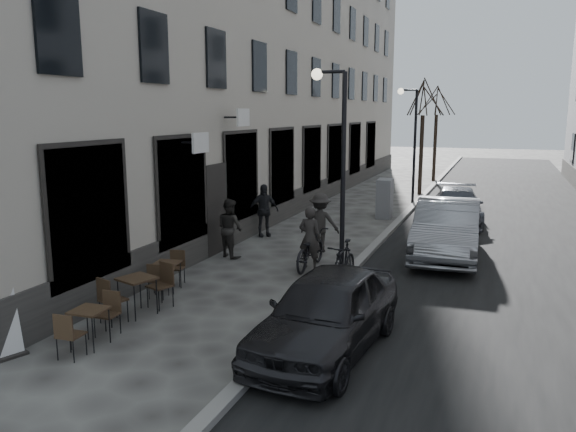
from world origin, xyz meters
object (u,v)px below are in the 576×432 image
Objects in this scene: streetlamp_far at (411,133)px; pedestrian_mid at (320,223)px; utility_cabinet at (385,198)px; pedestrian_far at (263,210)px; car_near at (326,312)px; pedestrian_near at (230,228)px; tree_far at (437,101)px; car_far at (456,206)px; car_mid at (447,229)px; streetlamp_near at (337,149)px; bistro_set_a at (90,324)px; moped at (343,265)px; bistro_set_c at (167,273)px; bistro_set_b at (137,292)px; tree_near at (423,99)px; bicycle at (310,249)px.

streetlamp_far is 2.94× the size of pedestrian_mid.
pedestrian_far reaches higher than utility_cabinet.
utility_cabinet is 0.36× the size of car_near.
pedestrian_mid reaches higher than pedestrian_near.
pedestrian_far is at bearing -101.23° from tree_far.
pedestrian_far is 7.34m from car_far.
pedestrian_mid is 3.59m from car_mid.
streetlamp_near is 5.36m from car_near.
car_far is (5.11, 13.78, 0.23)m from bistro_set_a.
tree_far is at bearing 94.93° from car_mid.
utility_cabinet is at bearing 96.29° from moped.
car_near is at bearing -100.70° from car_far.
car_near is (4.60, -8.00, -0.16)m from pedestrian_far.
bistro_set_c is at bearing 95.22° from bistro_set_a.
bistro_set_b is at bearing -100.12° from streetlamp_far.
car_mid is at bearing 33.78° from bistro_set_c.
tree_near reaches higher than pedestrian_mid.
tree_far is at bearing 89.54° from streetlamp_far.
bistro_set_a is at bearing 73.23° from bicycle.
pedestrian_near reaches higher than car_far.
bicycle is 2.53m from pedestrian_near.
car_far is (2.29, -13.11, -4.02)m from tree_far.
streetlamp_far is 1.04× the size of car_mid.
pedestrian_near reaches higher than moped.
moped is (3.76, -1.69, -0.27)m from pedestrian_near.
tree_far reaches higher than pedestrian_mid.
bistro_set_a is (-2.75, -17.89, -2.75)m from streetlamp_far.
streetlamp_near reaches higher than car_far.
bicycle is (1.99, 6.13, 0.09)m from bistro_set_a.
tree_near is 3.29× the size of pedestrian_mid.
car_mid is at bearing -82.51° from tree_far.
utility_cabinet is 9.31m from moped.
pedestrian_near reaches higher than bistro_set_c.
tree_near is 6.00m from tree_far.
moped is (0.52, -1.13, -2.60)m from streetlamp_near.
pedestrian_near is 2.83m from pedestrian_far.
utility_cabinet is (-0.35, 8.13, -2.41)m from streetlamp_near.
pedestrian_far is 0.93× the size of moped.
streetlamp_far is at bearing 114.61° from car_far.
bistro_set_a is at bearing -97.68° from tree_near.
pedestrian_far is at bearing 132.14° from moped.
car_near is 2.22× the size of moped.
tree_far reaches higher than car_near.
car_mid is (5.68, 5.47, 0.39)m from bistro_set_c.
pedestrian_mid is 0.39× the size of car_far.
bistro_set_b is 1.58m from bistro_set_c.
bistro_set_b is 8.85m from car_mid.
bistro_set_b is (-0.16, 1.61, 0.06)m from bistro_set_a.
car_near is 7.47m from car_mid.
car_near is at bearing -75.77° from streetlamp_near.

